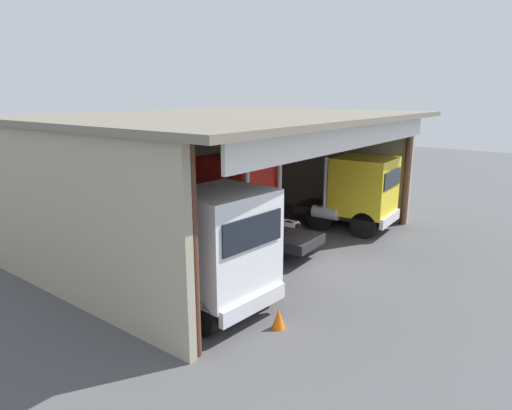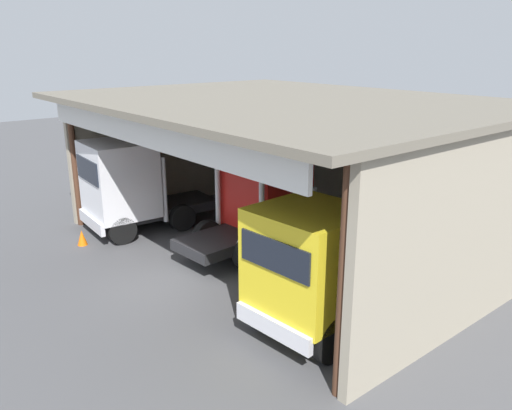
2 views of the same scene
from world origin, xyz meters
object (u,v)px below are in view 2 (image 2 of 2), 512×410
(tool_cart, at_px, (415,222))
(traffic_cone, at_px, (82,238))
(oil_drum, at_px, (414,220))
(truck_red_yard_outside, at_px, (261,196))
(truck_white_right_bay, at_px, (127,185))
(truck_yellow_center_left_bay, at_px, (315,267))

(tool_cart, height_order, traffic_cone, tool_cart)
(oil_drum, distance_m, tool_cart, 0.32)
(tool_cart, distance_m, traffic_cone, 12.52)
(tool_cart, bearing_deg, traffic_cone, -124.63)
(tool_cart, bearing_deg, oil_drum, 133.54)
(truck_red_yard_outside, xyz_separation_m, oil_drum, (2.45, 5.75, -1.50))
(oil_drum, relative_size, tool_cart, 0.92)
(truck_white_right_bay, xyz_separation_m, tool_cart, (7.37, 8.24, -1.36))
(oil_drum, bearing_deg, traffic_cone, -123.22)
(truck_white_right_bay, distance_m, tool_cart, 11.14)
(oil_drum, bearing_deg, truck_yellow_center_left_bay, -72.19)
(truck_white_right_bay, relative_size, tool_cart, 5.26)
(truck_white_right_bay, height_order, tool_cart, truck_white_right_bay)
(truck_white_right_bay, xyz_separation_m, traffic_cone, (0.26, -2.06, -1.58))
(oil_drum, xyz_separation_m, tool_cart, (0.22, -0.23, 0.04))
(traffic_cone, bearing_deg, tool_cart, 55.37)
(truck_yellow_center_left_bay, height_order, tool_cart, truck_yellow_center_left_bay)
(truck_red_yard_outside, height_order, traffic_cone, truck_red_yard_outside)
(traffic_cone, bearing_deg, truck_red_yard_outside, 47.11)
(truck_yellow_center_left_bay, relative_size, oil_drum, 4.97)
(truck_yellow_center_left_bay, xyz_separation_m, oil_drum, (-2.67, 8.31, -1.33))
(truck_red_yard_outside, distance_m, tool_cart, 6.30)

